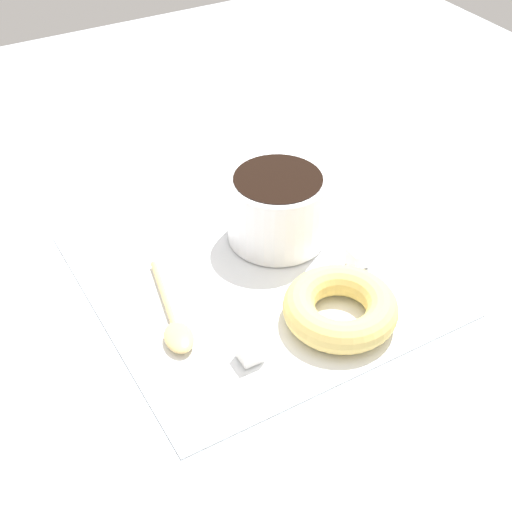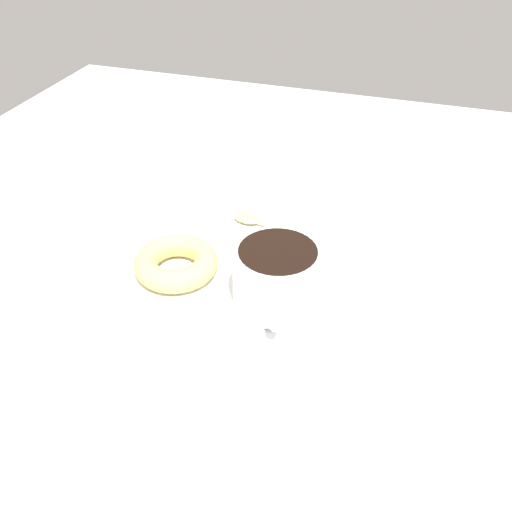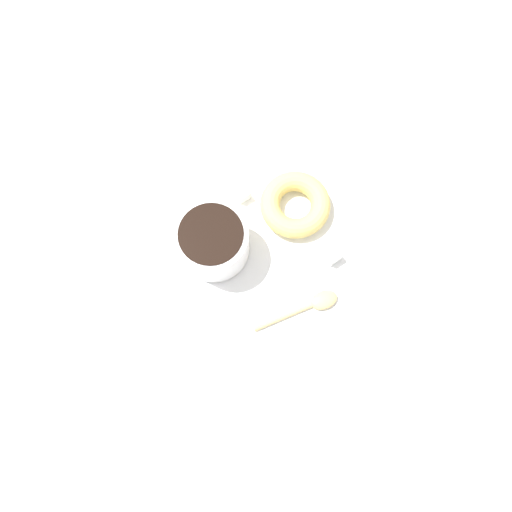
{
  "view_description": "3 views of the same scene",
  "coord_description": "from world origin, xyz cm",
  "px_view_note": "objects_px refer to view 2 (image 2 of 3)",
  "views": [
    {
      "loc": [
        24.49,
        44.33,
        42.55
      ],
      "look_at": [
        0.81,
        2.04,
        2.3
      ],
      "focal_mm": 50.0,
      "sensor_mm": 36.0,
      "label": 1
    },
    {
      "loc": [
        -48.74,
        -14.02,
        40.94
      ],
      "look_at": [
        0.81,
        2.04,
        2.3
      ],
      "focal_mm": 40.0,
      "sensor_mm": 36.0,
      "label": 2
    },
    {
      "loc": [
        15.21,
        -7.63,
        65.11
      ],
      "look_at": [
        0.81,
        2.04,
        2.3
      ],
      "focal_mm": 35.0,
      "sensor_mm": 36.0,
      "label": 3
    }
  ],
  "objects_px": {
    "coffee_cup": "(277,276)",
    "sugar_cube": "(204,226)",
    "donut": "(176,263)",
    "sugar_cube_extra": "(199,305)",
    "spoon": "(257,221)"
  },
  "relations": [
    {
      "from": "donut",
      "to": "sugar_cube_extra",
      "type": "xyz_separation_m",
      "value": [
        -0.05,
        -0.05,
        -0.01
      ]
    },
    {
      "from": "spoon",
      "to": "donut",
      "type": "bearing_deg",
      "value": 155.56
    },
    {
      "from": "donut",
      "to": "sugar_cube",
      "type": "height_order",
      "value": "donut"
    },
    {
      "from": "sugar_cube",
      "to": "sugar_cube_extra",
      "type": "height_order",
      "value": "sugar_cube"
    },
    {
      "from": "coffee_cup",
      "to": "spoon",
      "type": "distance_m",
      "value": 0.16
    },
    {
      "from": "donut",
      "to": "sugar_cube",
      "type": "relative_size",
      "value": 5.37
    },
    {
      "from": "spoon",
      "to": "sugar_cube",
      "type": "bearing_deg",
      "value": 123.69
    },
    {
      "from": "coffee_cup",
      "to": "sugar_cube",
      "type": "bearing_deg",
      "value": 51.47
    },
    {
      "from": "sugar_cube",
      "to": "sugar_cube_extra",
      "type": "distance_m",
      "value": 0.15
    },
    {
      "from": "spoon",
      "to": "sugar_cube_extra",
      "type": "xyz_separation_m",
      "value": [
        -0.18,
        0.01,
        0.0
      ]
    },
    {
      "from": "sugar_cube",
      "to": "sugar_cube_extra",
      "type": "bearing_deg",
      "value": -159.68
    },
    {
      "from": "coffee_cup",
      "to": "spoon",
      "type": "height_order",
      "value": "coffee_cup"
    },
    {
      "from": "coffee_cup",
      "to": "sugar_cube_extra",
      "type": "xyz_separation_m",
      "value": [
        -0.04,
        0.07,
        -0.03
      ]
    },
    {
      "from": "donut",
      "to": "sugar_cube",
      "type": "bearing_deg",
      "value": 0.88
    },
    {
      "from": "coffee_cup",
      "to": "spoon",
      "type": "xyz_separation_m",
      "value": [
        0.14,
        0.07,
        -0.03
      ]
    }
  ]
}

